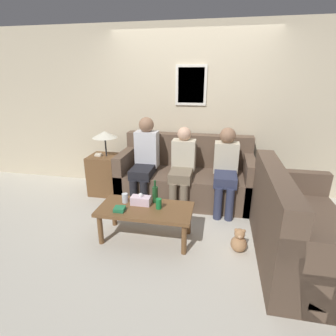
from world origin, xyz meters
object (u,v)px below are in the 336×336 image
couch_main (185,178)px  teddy_bear (239,241)px  person_right (226,166)px  person_middle (182,164)px  drinking_glass (125,198)px  wine_bottle (155,194)px  person_left (145,157)px  couch_side (298,231)px  coffee_table (146,212)px

couch_main → teddy_bear: bearing=-58.2°
person_right → teddy_bear: bearing=-80.5°
person_middle → teddy_bear: (0.79, -1.01, -0.51)m
teddy_bear → drinking_glass: bearing=174.8°
couch_main → person_middle: person_middle is taller
teddy_bear → wine_bottle: bearing=168.6°
wine_bottle → drinking_glass: bearing=-167.5°
wine_bottle → drinking_glass: 0.37m
drinking_glass → person_left: size_ratio=0.09×
couch_side → person_left: bearing=61.0°
couch_side → coffee_table: size_ratio=1.46×
couch_side → person_right: person_right is taller
couch_main → drinking_glass: (-0.58, -1.10, 0.13)m
couch_main → teddy_bear: size_ratio=7.16×
person_left → teddy_bear: (1.36, -1.05, -0.57)m
couch_side → drinking_glass: couch_side is taller
person_middle → person_left: bearing=175.8°
couch_side → person_right: bearing=35.7°
drinking_glass → person_left: 0.96m
person_left → teddy_bear: size_ratio=4.54×
drinking_glass → coffee_table: bearing=-17.1°
couch_side → person_right: size_ratio=1.37×
person_left → drinking_glass: bearing=-89.2°
couch_main → drinking_glass: size_ratio=17.66×
wine_bottle → person_middle: bearing=75.6°
coffee_table → wine_bottle: bearing=64.4°
couch_main → coffee_table: bearing=-104.6°
coffee_table → drinking_glass: bearing=162.9°
drinking_glass → person_right: size_ratio=0.10×
person_right → couch_side: bearing=-54.3°
couch_main → coffee_table: couch_main is taller
teddy_bear → person_right: bearing=99.5°
coffee_table → drinking_glass: 0.31m
person_left → wine_bottle: bearing=-66.8°
wine_bottle → drinking_glass: wine_bottle is taller
couch_main → coffee_table: size_ratio=1.84×
couch_side → drinking_glass: 1.93m
person_right → teddy_bear: person_right is taller
person_left → teddy_bear: bearing=-37.8°
couch_main → person_right: size_ratio=1.72×
person_left → person_middle: 0.58m
person_left → person_right: (1.19, -0.04, -0.05)m
drinking_glass → person_right: (1.18, 0.89, 0.18)m
person_left → person_middle: (0.57, -0.04, -0.06)m
couch_main → wine_bottle: couch_main is taller
couch_side → drinking_glass: (-1.92, 0.14, 0.13)m
couch_main → couch_side: size_ratio=1.26×
coffee_table → person_left: person_left is taller
person_right → wine_bottle: bearing=-135.4°
couch_main → person_middle: size_ratio=1.74×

